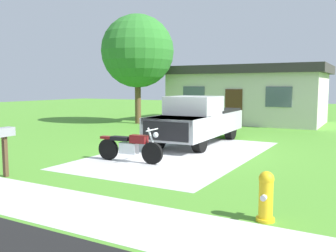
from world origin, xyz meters
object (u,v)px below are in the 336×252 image
Objects in this scene: fire_hydrant at (266,197)px; mailbox at (4,139)px; shade_tree at (138,51)px; neighbor_house at (247,94)px; pickup_truck at (198,120)px; motorcycle at (130,147)px.

mailbox reaches higher than fire_hydrant.
neighbor_house is at bearing 36.09° from shade_tree.
neighbor_house is (-0.92, 9.45, 0.84)m from pickup_truck.
neighbor_house is at bearing 86.31° from mailbox.
motorcycle is 13.87m from neighbor_house.
motorcycle is 4.38m from pickup_truck.
shade_tree is at bearing 122.34° from motorcycle.
pickup_truck reaches higher than motorcycle.
fire_hydrant is 17.68m from neighbor_house.
neighbor_house is at bearing 95.54° from pickup_truck.
neighbor_house is (5.55, 4.04, -2.55)m from shade_tree.
mailbox is 0.19× the size of shade_tree.
neighbor_house is at bearing 92.61° from motorcycle.
mailbox is (-1.72, -3.04, 0.51)m from motorcycle.
pickup_truck reaches higher than mailbox.
pickup_truck is at bearing -39.91° from shade_tree.
shade_tree is (-6.46, 5.41, 3.39)m from pickup_truck.
mailbox is at bearing -93.69° from neighbor_house.
pickup_truck is 0.87× the size of shade_tree.
mailbox is (-2.00, -7.39, 0.03)m from pickup_truck.
pickup_truck is 9.08m from shade_tree.
motorcycle is 0.23× the size of neighbor_house.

